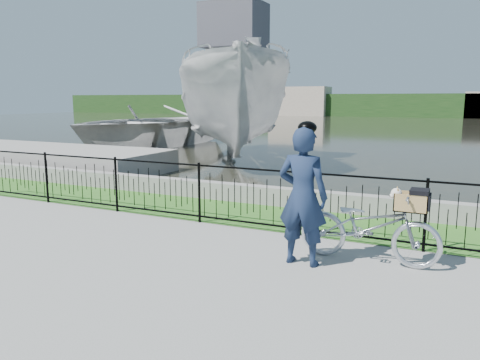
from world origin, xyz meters
The scene contains 12 objects.
ground centered at (0.00, 0.00, 0.00)m, with size 120.00×120.00×0.00m, color gray.
grass_strip centered at (0.00, 2.60, 0.00)m, with size 60.00×2.00×0.01m, color #346C21.
water centered at (0.00, 33.00, 0.00)m, with size 120.00×120.00×0.00m, color #28281E.
quay_wall centered at (0.00, 3.60, 0.20)m, with size 60.00×0.30×0.40m, color gray.
fence centered at (0.00, 1.60, 0.58)m, with size 14.00×0.06×1.15m, color black, non-canonical shape.
far_treeline centered at (0.00, 60.00, 1.50)m, with size 120.00×6.00×3.00m, color #214119.
far_building_left centered at (-18.00, 58.00, 2.00)m, with size 8.00×4.00×4.00m, color #AF9F8D.
dock centered at (-10.00, 5.50, 0.35)m, with size 10.00×3.00×0.70m, color gray.
bicycle_rig centered at (2.32, 0.78, 0.53)m, with size 1.99×0.70×1.14m.
cyclist centered at (1.47, 0.27, 1.00)m, with size 0.73×0.49×2.03m.
boat_near centered at (-4.51, 10.11, 2.09)m, with size 8.42×10.88×5.78m.
boat_far centered at (-10.99, 13.48, 1.02)m, with size 7.92×10.44×2.03m.
Camera 1 is at (3.46, -5.86, 2.32)m, focal length 35.00 mm.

